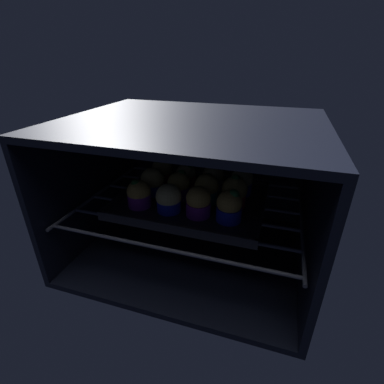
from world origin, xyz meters
The scene contains 15 objects.
oven_cavity centered at (0.00, 26.25, 17.00)cm, with size 59.00×47.00×37.00cm.
oven_rack centered at (0.00, 22.00, 13.60)cm, with size 54.80×42.00×0.80cm.
baking_tray centered at (0.00, 22.37, 14.68)cm, with size 36.58×29.14×2.20cm.
muffin_row0_col0 centered at (-11.15, 15.06, 18.35)cm, with size 5.78×5.78×7.17cm.
muffin_row0_col1 centered at (-3.42, 15.07, 18.35)cm, with size 6.06×6.06×6.83cm.
muffin_row0_col2 centered at (3.84, 15.23, 18.64)cm, with size 5.68×5.68×7.21cm.
muffin_row0_col3 centered at (10.95, 15.29, 18.75)cm, with size 5.70×5.70×7.74cm.
muffin_row1_col0 centered at (-10.88, 22.32, 18.57)cm, with size 6.21×6.21×7.17cm.
muffin_row1_col1 centered at (-3.47, 22.11, 18.59)cm, with size 5.75×5.75×7.40cm.
muffin_row1_col2 centered at (3.86, 22.13, 18.77)cm, with size 5.98×5.98×7.42cm.
muffin_row1_col3 centered at (10.80, 22.31, 18.92)cm, with size 6.22×6.22×8.16cm.
muffin_row2_col0 centered at (-11.52, 30.08, 18.51)cm, with size 6.01×6.01×7.35cm.
muffin_row2_col1 centered at (-4.04, 29.53, 18.30)cm, with size 5.68×5.68×6.60cm.
muffin_row2_col2 centered at (3.70, 29.78, 18.67)cm, with size 5.68×5.68×7.75cm.
muffin_row2_col3 centered at (11.47, 29.43, 18.62)cm, with size 5.83×5.83×7.29cm.
Camera 1 is at (19.47, -38.10, 48.98)cm, focal length 26.07 mm.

